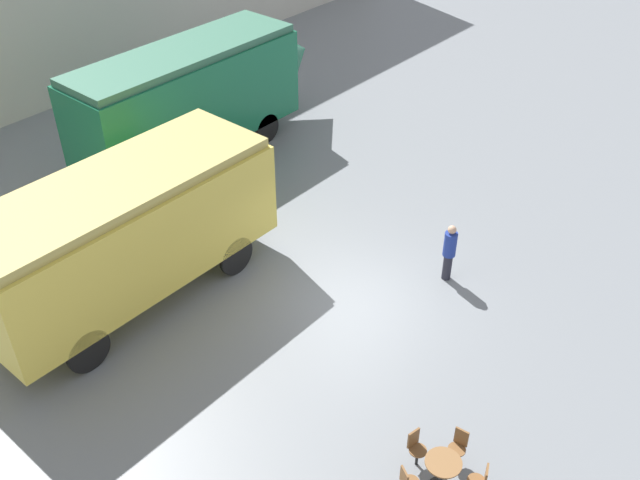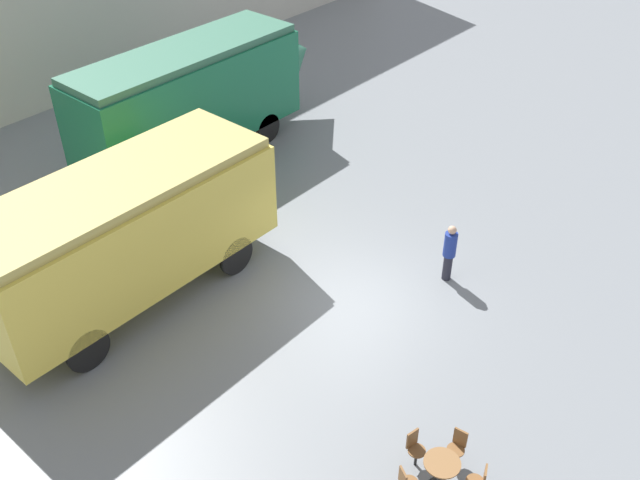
% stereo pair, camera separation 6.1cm
% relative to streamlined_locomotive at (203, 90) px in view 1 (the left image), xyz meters
% --- Properties ---
extents(ground_plane, '(80.00, 80.00, 0.00)m').
position_rel_streamlined_locomotive_xyz_m(ground_plane, '(-2.98, -8.83, -2.21)').
color(ground_plane, gray).
extents(streamlined_locomotive, '(9.79, 2.49, 3.82)m').
position_rel_streamlined_locomotive_xyz_m(streamlined_locomotive, '(0.00, 0.00, 0.00)').
color(streamlined_locomotive, '#196B47').
rests_on(streamlined_locomotive, ground_plane).
extents(passenger_coach_vintage, '(7.74, 2.89, 3.46)m').
position_rel_streamlined_locomotive_xyz_m(passenger_coach_vintage, '(-6.44, -4.28, -0.15)').
color(passenger_coach_vintage, '#E0C64C').
rests_on(passenger_coach_vintage, ground_plane).
extents(cafe_table_mid, '(0.72, 0.72, 0.77)m').
position_rel_streamlined_locomotive_xyz_m(cafe_table_mid, '(-6.23, -13.48, -1.65)').
color(cafe_table_mid, black).
rests_on(cafe_table_mid, ground_plane).
extents(cafe_chair_7, '(0.38, 0.40, 0.87)m').
position_rel_streamlined_locomotive_xyz_m(cafe_chair_7, '(-5.93, -14.15, -1.71)').
color(cafe_chair_7, black).
rests_on(cafe_chair_7, ground_plane).
extents(cafe_chair_8, '(0.37, 0.36, 0.87)m').
position_rel_streamlined_locomotive_xyz_m(cafe_chair_8, '(-5.51, -13.40, -1.71)').
color(cafe_chair_8, black).
rests_on(cafe_chair_8, ground_plane).
extents(cafe_chair_9, '(0.36, 0.38, 0.87)m').
position_rel_streamlined_locomotive_xyz_m(cafe_chair_9, '(-6.08, -12.77, -1.71)').
color(cafe_chair_9, black).
rests_on(cafe_chair_9, ground_plane).
extents(visitor_person, '(0.34, 0.34, 1.70)m').
position_rel_streamlined_locomotive_xyz_m(visitor_person, '(-0.67, -10.10, -1.29)').
color(visitor_person, '#262633').
rests_on(visitor_person, ground_plane).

